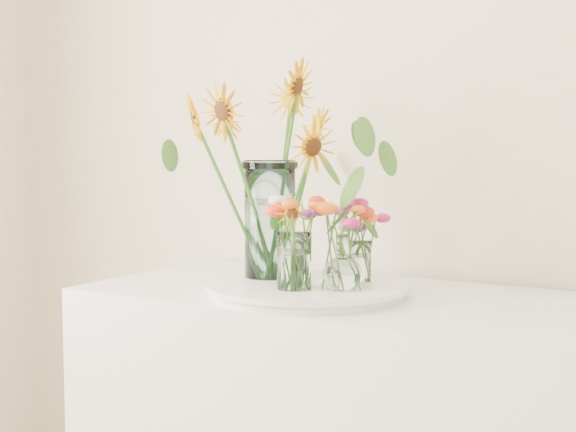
# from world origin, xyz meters

# --- Properties ---
(tray) EXTENTS (0.46, 0.46, 0.02)m
(tray) POSITION_xyz_m (-0.60, 1.86, 0.91)
(tray) COLOR white
(tray) RESTS_ON counter
(mason_jar) EXTENTS (0.14, 0.14, 0.29)m
(mason_jar) POSITION_xyz_m (-0.71, 1.88, 1.07)
(mason_jar) COLOR #9BCACF
(mason_jar) RESTS_ON tray
(sunflower_bouquet) EXTENTS (0.72, 0.72, 0.53)m
(sunflower_bouquet) POSITION_xyz_m (-0.71, 1.88, 1.19)
(sunflower_bouquet) COLOR #F0A805
(sunflower_bouquet) RESTS_ON tray
(small_vase_a) EXTENTS (0.10, 0.10, 0.13)m
(small_vase_a) POSITION_xyz_m (-0.58, 1.77, 0.99)
(small_vase_a) COLOR white
(small_vase_a) RESTS_ON tray
(wildflower_posy_a) EXTENTS (0.19, 0.19, 0.22)m
(wildflower_posy_a) POSITION_xyz_m (-0.58, 1.77, 1.04)
(wildflower_posy_a) COLOR orange
(wildflower_posy_a) RESTS_ON tray
(small_vase_b) EXTENTS (0.11, 0.11, 0.13)m
(small_vase_b) POSITION_xyz_m (-0.49, 1.82, 0.99)
(small_vase_b) COLOR white
(small_vase_b) RESTS_ON tray
(wildflower_posy_b) EXTENTS (0.19, 0.19, 0.22)m
(wildflower_posy_b) POSITION_xyz_m (-0.49, 1.82, 1.03)
(wildflower_posy_b) COLOR orange
(wildflower_posy_b) RESTS_ON tray
(small_vase_c) EXTENTS (0.06, 0.06, 0.10)m
(small_vase_c) POSITION_xyz_m (-0.50, 1.93, 0.98)
(small_vase_c) COLOR white
(small_vase_c) RESTS_ON tray
(wildflower_posy_c) EXTENTS (0.17, 0.17, 0.19)m
(wildflower_posy_c) POSITION_xyz_m (-0.50, 1.93, 1.02)
(wildflower_posy_c) COLOR orange
(wildflower_posy_c) RESTS_ON tray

